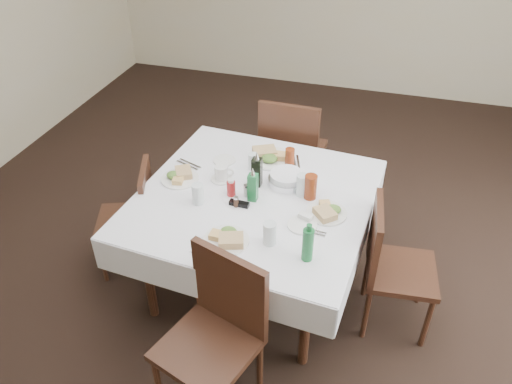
% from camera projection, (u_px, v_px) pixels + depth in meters
% --- Properties ---
extents(ground_plane, '(7.00, 7.00, 0.00)m').
position_uv_depth(ground_plane, '(287.00, 286.00, 3.54)').
color(ground_plane, black).
extents(room_shell, '(6.04, 7.04, 2.80)m').
position_uv_depth(room_shell, '(299.00, 51.00, 2.54)').
color(room_shell, beige).
rests_on(room_shell, ground).
extents(dining_table, '(1.54, 1.54, 0.76)m').
position_uv_depth(dining_table, '(254.00, 205.00, 3.18)').
color(dining_table, black).
rests_on(dining_table, ground).
extents(chair_north, '(0.49, 0.49, 1.00)m').
position_uv_depth(chair_north, '(291.00, 148.00, 3.98)').
color(chair_north, black).
rests_on(chair_north, ground).
extents(chair_south, '(0.57, 0.57, 0.96)m').
position_uv_depth(chair_south, '(218.00, 326.00, 2.58)').
color(chair_south, black).
rests_on(chair_south, ground).
extents(chair_east, '(0.46, 0.46, 0.89)m').
position_uv_depth(chair_east, '(389.00, 260.00, 3.03)').
color(chair_east, black).
rests_on(chair_east, ground).
extents(chair_west, '(0.50, 0.50, 0.82)m').
position_uv_depth(chair_west, '(136.00, 212.00, 3.46)').
color(chair_west, black).
rests_on(chair_west, ground).
extents(meal_north, '(0.30, 0.30, 0.07)m').
position_uv_depth(meal_north, '(269.00, 156.00, 3.46)').
color(meal_north, white).
rests_on(meal_north, dining_table).
extents(meal_south, '(0.26, 0.26, 0.06)m').
position_uv_depth(meal_south, '(227.00, 238.00, 2.77)').
color(meal_south, white).
rests_on(meal_south, dining_table).
extents(meal_east, '(0.25, 0.25, 0.05)m').
position_uv_depth(meal_east, '(327.00, 212.00, 2.97)').
color(meal_east, white).
rests_on(meal_east, dining_table).
extents(meal_west, '(0.25, 0.25, 0.05)m').
position_uv_depth(meal_west, '(180.00, 176.00, 3.27)').
color(meal_west, white).
rests_on(meal_west, dining_table).
extents(side_plate_a, '(0.16, 0.16, 0.01)m').
position_uv_depth(side_plate_a, '(224.00, 160.00, 3.46)').
color(side_plate_a, white).
rests_on(side_plate_a, dining_table).
extents(side_plate_b, '(0.17, 0.17, 0.01)m').
position_uv_depth(side_plate_b, '(302.00, 225.00, 2.89)').
color(side_plate_b, white).
rests_on(side_plate_b, dining_table).
extents(water_n, '(0.06, 0.06, 0.12)m').
position_uv_depth(water_n, '(253.00, 161.00, 3.35)').
color(water_n, silver).
rests_on(water_n, dining_table).
extents(water_s, '(0.07, 0.07, 0.14)m').
position_uv_depth(water_s, '(270.00, 233.00, 2.73)').
color(water_s, silver).
rests_on(water_s, dining_table).
extents(water_e, '(0.08, 0.08, 0.14)m').
position_uv_depth(water_e, '(302.00, 185.00, 3.10)').
color(water_e, silver).
rests_on(water_e, dining_table).
extents(water_w, '(0.07, 0.07, 0.13)m').
position_uv_depth(water_w, '(198.00, 194.00, 3.04)').
color(water_w, silver).
rests_on(water_w, dining_table).
extents(iced_tea_a, '(0.06, 0.06, 0.13)m').
position_uv_depth(iced_tea_a, '(290.00, 158.00, 3.37)').
color(iced_tea_a, maroon).
rests_on(iced_tea_a, dining_table).
extents(iced_tea_b, '(0.08, 0.08, 0.16)m').
position_uv_depth(iced_tea_b, '(311.00, 187.00, 3.07)').
color(iced_tea_b, maroon).
rests_on(iced_tea_b, dining_table).
extents(bread_basket, '(0.24, 0.24, 0.08)m').
position_uv_depth(bread_basket, '(287.00, 179.00, 3.22)').
color(bread_basket, silver).
rests_on(bread_basket, dining_table).
extents(oil_cruet_dark, '(0.06, 0.06, 0.25)m').
position_uv_depth(oil_cruet_dark, '(257.00, 171.00, 3.17)').
color(oil_cruet_dark, black).
rests_on(oil_cruet_dark, dining_table).
extents(oil_cruet_green, '(0.06, 0.06, 0.23)m').
position_uv_depth(oil_cruet_green, '(253.00, 186.00, 3.04)').
color(oil_cruet_green, '#1B6A34').
rests_on(oil_cruet_green, dining_table).
extents(ketchup_bottle, '(0.05, 0.05, 0.12)m').
position_uv_depth(ketchup_bottle, '(231.00, 188.00, 3.11)').
color(ketchup_bottle, '#B21E20').
rests_on(ketchup_bottle, dining_table).
extents(salt_shaker, '(0.04, 0.04, 0.08)m').
position_uv_depth(salt_shaker, '(246.00, 190.00, 3.11)').
color(salt_shaker, white).
rests_on(salt_shaker, dining_table).
extents(pepper_shaker, '(0.03, 0.03, 0.07)m').
position_uv_depth(pepper_shaker, '(236.00, 202.00, 3.02)').
color(pepper_shaker, '#3C2419').
rests_on(pepper_shaker, dining_table).
extents(coffee_mug, '(0.15, 0.14, 0.10)m').
position_uv_depth(coffee_mug, '(222.00, 174.00, 3.25)').
color(coffee_mug, white).
rests_on(coffee_mug, dining_table).
extents(sunglasses, '(0.13, 0.05, 0.03)m').
position_uv_depth(sunglasses, '(239.00, 204.00, 3.04)').
color(sunglasses, black).
rests_on(sunglasses, dining_table).
extents(green_bottle, '(0.06, 0.06, 0.23)m').
position_uv_depth(green_bottle, '(308.00, 244.00, 2.61)').
color(green_bottle, '#1B6A34').
rests_on(green_bottle, dining_table).
extents(sugar_caddy, '(0.09, 0.07, 0.04)m').
position_uv_depth(sugar_caddy, '(306.00, 217.00, 2.93)').
color(sugar_caddy, white).
rests_on(sugar_caddy, dining_table).
extents(cutlery_n, '(0.09, 0.17, 0.01)m').
position_uv_depth(cutlery_n, '(296.00, 162.00, 3.45)').
color(cutlery_n, silver).
rests_on(cutlery_n, dining_table).
extents(cutlery_s, '(0.07, 0.16, 0.01)m').
position_uv_depth(cutlery_s, '(200.00, 244.00, 2.76)').
color(cutlery_s, silver).
rests_on(cutlery_s, dining_table).
extents(cutlery_e, '(0.17, 0.06, 0.01)m').
position_uv_depth(cutlery_e, '(312.00, 232.00, 2.85)').
color(cutlery_e, silver).
rests_on(cutlery_e, dining_table).
extents(cutlery_w, '(0.20, 0.11, 0.01)m').
position_uv_depth(cutlery_w, '(189.00, 165.00, 3.42)').
color(cutlery_w, silver).
rests_on(cutlery_w, dining_table).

